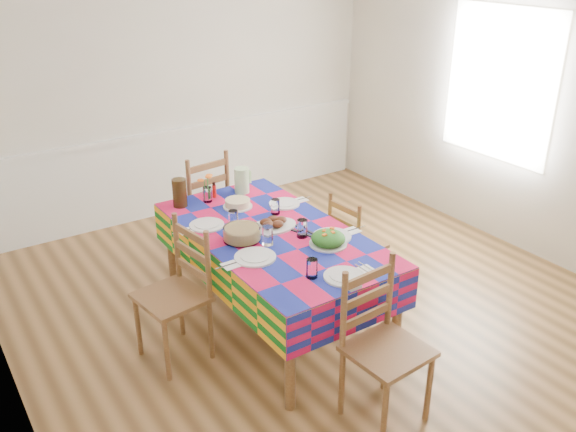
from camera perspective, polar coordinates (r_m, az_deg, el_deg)
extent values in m
cube|color=brown|center=(4.99, 3.14, -8.97)|extent=(4.50, 5.00, 0.04)
cube|color=silver|center=(6.50, -10.19, 11.91)|extent=(4.50, 0.04, 2.70)
cube|color=silver|center=(5.99, 21.46, 9.52)|extent=(0.04, 5.00, 2.70)
cube|color=white|center=(6.57, -9.72, 8.01)|extent=(4.41, 0.06, 0.04)
cube|color=white|center=(6.72, -9.50, 4.36)|extent=(4.41, 0.03, 0.90)
plane|color=white|center=(6.10, 19.17, 11.56)|extent=(0.00, 1.40, 1.40)
cylinder|color=brown|center=(3.86, 0.21, -13.51)|extent=(0.07, 0.07, 0.72)
cylinder|color=brown|center=(4.32, 10.17, -9.28)|extent=(0.07, 0.07, 0.72)
cylinder|color=brown|center=(5.21, -10.86, -3.06)|extent=(0.07, 0.07, 0.72)
cylinder|color=brown|center=(5.56, -2.49, -0.76)|extent=(0.07, 0.07, 0.72)
cube|color=brown|center=(4.50, -1.45, -1.83)|extent=(1.01, 1.92, 0.04)
cube|color=#C21043|center=(4.49, -1.45, -1.56)|extent=(1.05, 1.96, 0.01)
cube|color=#C21043|center=(4.34, -7.32, -5.08)|extent=(0.01, 1.96, 0.30)
cube|color=#C21043|center=(4.83, 3.84, -1.69)|extent=(0.01, 1.96, 0.30)
cube|color=#C21043|center=(3.88, 6.41, -8.93)|extent=(1.05, 0.01, 0.30)
cube|color=#C21043|center=(5.33, -7.06, 0.82)|extent=(1.05, 0.01, 0.30)
cylinder|color=white|center=(3.92, 5.29, -5.67)|extent=(0.27, 0.27, 0.01)
cylinder|color=white|center=(3.91, 5.30, -5.55)|extent=(0.19, 0.19, 0.01)
cylinder|color=white|center=(3.88, 2.26, -4.91)|extent=(0.08, 0.08, 0.13)
cube|color=white|center=(4.02, 7.29, -4.99)|extent=(0.10, 0.10, 0.01)
cube|color=silver|center=(4.01, 7.08, -5.00)|extent=(0.01, 0.17, 0.00)
cube|color=silver|center=(4.03, 7.51, -4.84)|extent=(0.01, 0.20, 0.00)
cylinder|color=white|center=(4.13, -3.09, -3.86)|extent=(0.28, 0.28, 0.01)
cylinder|color=white|center=(4.13, -3.10, -3.74)|extent=(0.20, 0.20, 0.01)
cylinder|color=white|center=(4.28, -1.92, -1.84)|extent=(0.08, 0.08, 0.14)
cube|color=white|center=(4.05, -5.41, -4.61)|extent=(0.11, 0.11, 0.01)
cube|color=silver|center=(4.04, -5.67, -4.63)|extent=(0.18, 0.01, 0.00)
cube|color=silver|center=(4.06, -5.15, -4.47)|extent=(0.21, 0.01, 0.00)
cylinder|color=white|center=(4.62, -7.61, -0.84)|extent=(0.26, 0.26, 0.01)
cylinder|color=white|center=(4.61, -7.62, -0.74)|extent=(0.18, 0.18, 0.01)
cylinder|color=white|center=(4.57, -5.14, -0.24)|extent=(0.07, 0.07, 0.13)
cube|color=white|center=(4.55, -9.58, -1.41)|extent=(0.10, 0.10, 0.01)
cube|color=silver|center=(4.55, -9.80, -1.41)|extent=(0.17, 0.01, 0.00)
cube|color=silver|center=(4.56, -9.36, -1.30)|extent=(0.19, 0.01, 0.00)
cylinder|color=white|center=(4.42, 4.14, -1.91)|extent=(0.28, 0.28, 0.01)
cylinder|color=white|center=(4.41, 4.15, -1.79)|extent=(0.20, 0.20, 0.01)
cylinder|color=white|center=(4.38, 1.34, -1.18)|extent=(0.08, 0.08, 0.14)
cube|color=white|center=(4.52, 6.03, -1.37)|extent=(0.10, 0.10, 0.01)
cube|color=silver|center=(4.51, 5.82, -1.37)|extent=(0.18, 0.01, 0.00)
cube|color=silver|center=(4.53, 6.23, -1.24)|extent=(0.21, 0.01, 0.00)
cylinder|color=white|center=(4.94, -0.34, 1.16)|extent=(0.25, 0.25, 0.01)
cylinder|color=white|center=(4.94, -0.34, 1.26)|extent=(0.18, 0.18, 0.01)
cylinder|color=white|center=(4.76, -1.19, 0.89)|extent=(0.07, 0.07, 0.12)
cube|color=white|center=(5.03, 1.25, 1.54)|extent=(0.09, 0.09, 0.01)
cube|color=silver|center=(5.02, 1.08, 1.54)|extent=(0.16, 0.01, 0.00)
cube|color=silver|center=(5.04, 1.43, 1.63)|extent=(0.19, 0.01, 0.00)
ellipsoid|color=white|center=(4.55, -1.36, -0.97)|extent=(0.36, 0.26, 0.02)
ellipsoid|color=black|center=(4.57, -0.69, -0.38)|extent=(0.10, 0.08, 0.05)
ellipsoid|color=black|center=(4.58, -1.42, -0.30)|extent=(0.10, 0.08, 0.05)
ellipsoid|color=black|center=(4.54, -2.09, -0.56)|extent=(0.10, 0.08, 0.05)
ellipsoid|color=black|center=(4.50, -1.84, -0.84)|extent=(0.10, 0.08, 0.05)
ellipsoid|color=black|center=(4.51, -0.98, -0.77)|extent=(0.10, 0.08, 0.05)
cylinder|color=white|center=(4.31, 3.77, -2.61)|extent=(0.27, 0.27, 0.01)
ellipsoid|color=#0F3F10|center=(4.29, 3.79, -2.11)|extent=(0.24, 0.24, 0.11)
cube|color=orange|center=(4.22, 3.45, -1.77)|extent=(0.03, 0.02, 0.01)
cube|color=orange|center=(4.28, 3.40, -1.39)|extent=(0.04, 0.04, 0.01)
cube|color=orange|center=(4.26, 4.22, -1.53)|extent=(0.03, 0.03, 0.01)
cube|color=orange|center=(4.32, 4.16, -1.15)|extent=(0.04, 0.04, 0.01)
cylinder|color=white|center=(4.37, -4.33, -1.65)|extent=(0.27, 0.27, 0.10)
cylinder|color=#E0C476|center=(4.37, -4.33, -1.65)|extent=(0.25, 0.25, 0.08)
cylinder|color=white|center=(4.91, -4.73, 0.90)|extent=(0.24, 0.24, 0.01)
cylinder|color=tan|center=(4.90, -4.74, 1.25)|extent=(0.20, 0.20, 0.05)
cube|color=black|center=(4.47, 1.14, -1.55)|extent=(0.14, 0.33, 0.01)
cube|color=black|center=(4.51, 1.57, -1.27)|extent=(0.07, 0.34, 0.01)
cylinder|color=white|center=(5.03, -7.55, 2.02)|extent=(0.07, 0.07, 0.12)
cylinder|color=#267427|center=(5.00, -7.79, 2.46)|extent=(0.01, 0.01, 0.18)
ellipsoid|color=orange|center=(4.96, -8.17, 3.33)|extent=(0.06, 0.06, 0.02)
cylinder|color=#267427|center=(5.02, -7.47, 2.58)|extent=(0.01, 0.01, 0.18)
ellipsoid|color=orange|center=(5.01, -7.38, 3.80)|extent=(0.06, 0.06, 0.02)
cylinder|color=#267427|center=(5.00, -7.50, 2.45)|extent=(0.01, 0.01, 0.18)
ellipsoid|color=orange|center=(4.93, -7.45, 3.66)|extent=(0.06, 0.06, 0.02)
cylinder|color=red|center=(5.10, -6.92, 2.45)|extent=(0.03, 0.03, 0.13)
cylinder|color=#C1F1AA|center=(5.16, -4.35, 3.35)|extent=(0.13, 0.13, 0.22)
cylinder|color=black|center=(4.95, -10.11, 2.16)|extent=(0.12, 0.12, 0.23)
cube|color=white|center=(3.80, 6.32, -6.68)|extent=(0.09, 0.03, 0.02)
cylinder|color=brown|center=(3.72, 9.01, -17.97)|extent=(0.04, 0.04, 0.48)
cylinder|color=brown|center=(3.95, 13.04, -15.42)|extent=(0.04, 0.04, 0.48)
cylinder|color=brown|center=(3.91, 5.05, -15.24)|extent=(0.04, 0.04, 0.48)
cylinder|color=brown|center=(4.13, 9.12, -13.02)|extent=(0.04, 0.04, 0.48)
cube|color=brown|center=(3.76, 9.33, -12.36)|extent=(0.48, 0.46, 0.03)
cylinder|color=brown|center=(3.61, 5.23, -8.96)|extent=(0.04, 0.04, 0.53)
cylinder|color=brown|center=(3.85, 9.50, -6.93)|extent=(0.04, 0.04, 0.53)
cube|color=brown|center=(3.78, 7.35, -9.28)|extent=(0.39, 0.05, 0.05)
cube|color=brown|center=(3.71, 7.47, -7.50)|extent=(0.39, 0.05, 0.05)
cube|color=brown|center=(3.64, 7.59, -5.64)|extent=(0.39, 0.05, 0.05)
cylinder|color=brown|center=(5.97, -7.67, -0.29)|extent=(0.04, 0.04, 0.50)
cylinder|color=brown|center=(5.78, -10.92, -1.38)|extent=(0.04, 0.04, 0.50)
cylinder|color=brown|center=(5.69, -5.56, -1.49)|extent=(0.04, 0.04, 0.50)
cylinder|color=brown|center=(5.49, -8.90, -2.68)|extent=(0.04, 0.04, 0.50)
cube|color=brown|center=(5.62, -8.42, 0.99)|extent=(0.52, 0.50, 0.03)
cylinder|color=brown|center=(5.47, -5.71, 3.39)|extent=(0.04, 0.04, 0.55)
cylinder|color=brown|center=(5.27, -9.21, 2.34)|extent=(0.04, 0.04, 0.55)
cube|color=brown|center=(5.41, -7.36, 1.80)|extent=(0.40, 0.07, 0.06)
cube|color=brown|center=(5.35, -7.45, 3.21)|extent=(0.40, 0.07, 0.06)
cube|color=brown|center=(5.30, -7.53, 4.65)|extent=(0.40, 0.07, 0.06)
cylinder|color=brown|center=(4.50, -13.86, -9.97)|extent=(0.04, 0.04, 0.47)
cylinder|color=brown|center=(4.23, -11.28, -12.26)|extent=(0.04, 0.04, 0.47)
cylinder|color=brown|center=(4.64, -9.99, -8.42)|extent=(0.04, 0.04, 0.47)
cylinder|color=brown|center=(4.37, -7.24, -10.49)|extent=(0.04, 0.04, 0.47)
cube|color=brown|center=(4.29, -10.86, -7.47)|extent=(0.48, 0.50, 0.03)
cylinder|color=brown|center=(4.40, -10.34, -2.89)|extent=(0.04, 0.04, 0.53)
cylinder|color=brown|center=(4.11, -7.49, -4.72)|extent=(0.04, 0.04, 0.53)
cube|color=brown|center=(4.30, -8.87, -5.01)|extent=(0.08, 0.38, 0.05)
cube|color=brown|center=(4.24, -8.99, -3.40)|extent=(0.08, 0.38, 0.05)
cube|color=brown|center=(4.18, -9.11, -1.74)|extent=(0.08, 0.38, 0.05)
cylinder|color=brown|center=(5.18, 8.92, -4.95)|extent=(0.03, 0.03, 0.42)
cylinder|color=brown|center=(5.38, 6.36, -3.61)|extent=(0.03, 0.03, 0.42)
cylinder|color=brown|center=(4.98, 6.43, -6.09)|extent=(0.03, 0.03, 0.42)
cylinder|color=brown|center=(5.19, 3.87, -4.64)|extent=(0.03, 0.03, 0.42)
cube|color=brown|center=(5.08, 6.51, -2.62)|extent=(0.40, 0.42, 0.03)
cylinder|color=brown|center=(4.77, 6.60, -1.59)|extent=(0.03, 0.03, 0.46)
cylinder|color=brown|center=(4.98, 3.93, -0.28)|extent=(0.03, 0.03, 0.46)
cube|color=brown|center=(4.92, 5.19, -1.89)|extent=(0.05, 0.33, 0.05)
cube|color=brown|center=(4.86, 5.25, -0.62)|extent=(0.05, 0.33, 0.05)
cube|color=brown|center=(4.81, 5.30, 0.67)|extent=(0.05, 0.33, 0.05)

